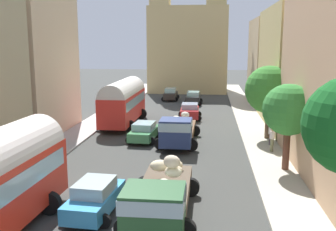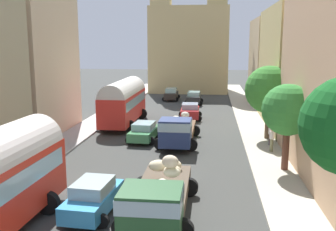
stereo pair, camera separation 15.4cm
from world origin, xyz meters
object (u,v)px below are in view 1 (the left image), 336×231
car_2 (95,198)px  car_3 (144,132)px  car_4 (171,94)px  parked_bus_1 (123,100)px  cargo_truck_0 (160,196)px  car_0 (190,111)px  pedestrian_0 (271,133)px  pedestrian_2 (272,139)px  car_1 (193,98)px  cargo_truck_1 (178,130)px

car_2 → car_3: car_2 is taller
car_4 → parked_bus_1: bearing=-99.5°
cargo_truck_0 → car_0: size_ratio=2.02×
pedestrian_0 → car_4: bearing=113.1°
parked_bus_1 → car_3: bearing=-63.3°
car_3 → cargo_truck_0: bearing=-77.5°
parked_bus_1 → pedestrian_2: 14.67m
cargo_truck_0 → car_1: size_ratio=1.93×
cargo_truck_0 → car_1: (-0.09, 32.13, -0.36)m
car_0 → car_1: (-0.08, 9.56, 0.01)m
cargo_truck_1 → parked_bus_1: bearing=128.9°
cargo_truck_0 → pedestrian_2: cargo_truck_0 is taller
cargo_truck_1 → car_3: (-2.69, 1.17, -0.45)m
car_3 → pedestrian_0: pedestrian_0 is taller
car_2 → pedestrian_2: pedestrian_2 is taller
cargo_truck_1 → pedestrian_2: size_ratio=4.19×
car_0 → car_4: bearing=104.1°
car_0 → car_2: size_ratio=0.95×
cargo_truck_1 → pedestrian_2: 6.61m
car_4 → pedestrian_0: pedestrian_0 is taller
cargo_truck_0 → car_0: bearing=90.0°
car_1 → car_3: 18.82m
car_3 → car_4: bearing=90.6°
cargo_truck_0 → car_4: 35.48m
car_0 → pedestrian_0: size_ratio=2.16×
car_1 → car_4: (-3.13, 3.20, -0.00)m
cargo_truck_1 → pedestrian_0: (6.67, 0.50, -0.20)m
pedestrian_0 → cargo_truck_1: bearing=-175.7°
parked_bus_1 → cargo_truck_0: size_ratio=1.25×
car_0 → pedestrian_2: 13.05m
cargo_truck_0 → pedestrian_0: 14.36m
car_0 → pedestrian_2: size_ratio=2.07×
car_0 → cargo_truck_1: bearing=-91.7°
car_2 → parked_bus_1: bearing=99.0°
car_1 → cargo_truck_0: bearing=-89.8°
car_1 → car_3: car_1 is taller
car_3 → pedestrian_0: bearing=-4.1°
car_1 → car_2: (-2.83, -31.65, -0.03)m
car_2 → car_3: 13.06m
parked_bus_1 → cargo_truck_1: (5.60, -6.94, -1.09)m
car_0 → pedestrian_0: bearing=-56.7°
car_2 → pedestrian_2: size_ratio=2.18×
cargo_truck_0 → car_0: 22.57m
car_1 → car_4: 4.48m
cargo_truck_1 → car_1: 19.77m
cargo_truck_0 → car_1: 32.13m
car_0 → car_3: (-2.99, -9.03, -0.07)m
car_1 → pedestrian_2: 21.97m
car_2 → car_4: size_ratio=1.00×
cargo_truck_1 → car_0: bearing=88.3°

